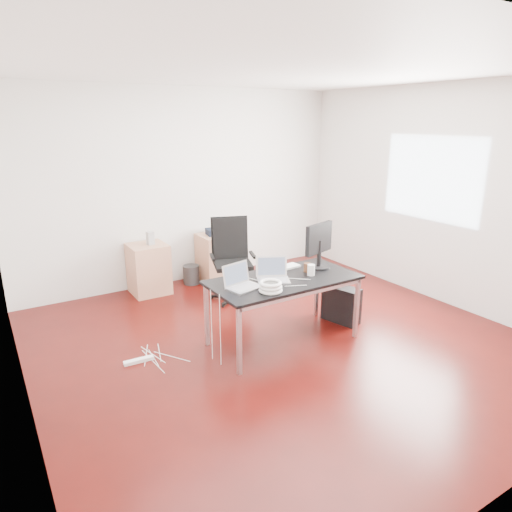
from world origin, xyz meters
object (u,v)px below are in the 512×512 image
filing_cabinet_right (217,257)px  filing_cabinet_left (149,269)px  office_chair (232,255)px  pc_tower (341,304)px  desk (284,283)px

filing_cabinet_right → filing_cabinet_left: bearing=180.0°
office_chair → pc_tower: bearing=-41.8°
desk → filing_cabinet_left: (-0.75, 2.20, -0.33)m
desk → pc_tower: desk is taller
filing_cabinet_left → pc_tower: (1.64, -2.15, -0.13)m
desk → filing_cabinet_right: bearing=81.8°
filing_cabinet_left → pc_tower: bearing=-52.7°
desk → office_chair: bearing=83.9°
filing_cabinet_right → pc_tower: 2.23m
pc_tower → filing_cabinet_right: bearing=90.3°
office_chair → filing_cabinet_right: size_ratio=1.54×
office_chair → filing_cabinet_left: 1.22m
desk → pc_tower: (0.89, 0.05, -0.46)m
desk → filing_cabinet_left: size_ratio=2.29×
filing_cabinet_right → office_chair: bearing=-102.1°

